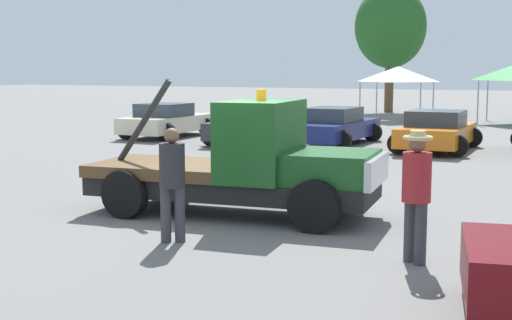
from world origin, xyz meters
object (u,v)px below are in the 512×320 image
canopy_tent_white (398,74)px  traffic_cone (265,176)px  parked_car_navy (335,127)px  tow_truck (248,167)px  person_near_truck (417,186)px  parked_car_cream (167,121)px  parked_car_charcoal (251,125)px  person_at_hood (172,177)px  parked_car_orange (437,131)px  tree_left (390,27)px

canopy_tent_white → traffic_cone: size_ratio=5.73×
traffic_cone → parked_car_navy: bearing=99.5°
tow_truck → canopy_tent_white: 25.33m
person_near_truck → traffic_cone: size_ratio=3.38×
person_near_truck → canopy_tent_white: bearing=-130.8°
parked_car_cream → parked_car_navy: bearing=-89.2°
tow_truck → parked_car_charcoal: size_ratio=1.16×
tow_truck → person_near_truck: (3.51, -1.90, 0.18)m
parked_car_charcoal → parked_car_navy: bearing=-81.0°
tow_truck → parked_car_charcoal: (-5.58, 11.69, -0.26)m
tow_truck → person_at_hood: bearing=-100.4°
tow_truck → canopy_tent_white: (-3.60, 25.03, 1.48)m
parked_car_charcoal → traffic_cone: parked_car_charcoal is taller
parked_car_orange → tree_left: 21.47m
parked_car_charcoal → canopy_tent_white: 13.61m
person_at_hood → canopy_tent_white: (-3.42, 27.34, 1.36)m
tow_truck → tree_left: 32.64m
parked_car_charcoal → parked_car_navy: (2.97, 0.67, -0.00)m
parked_car_cream → canopy_tent_white: size_ratio=1.40×
parked_car_navy → canopy_tent_white: bearing=6.1°
person_near_truck → person_at_hood: bearing=-49.3°
parked_car_navy → traffic_cone: parked_car_navy is taller
person_near_truck → parked_car_orange: (-2.47, 13.90, -0.45)m
parked_car_cream → tow_truck: bearing=-142.2°
tow_truck → person_at_hood: (-0.18, -2.31, 0.12)m
canopy_tent_white → parked_car_cream: bearing=-115.0°
parked_car_cream → canopy_tent_white: (5.96, 12.80, 1.75)m
tow_truck → person_near_truck: tow_truck is taller
person_at_hood → parked_car_orange: 14.37m
person_near_truck → traffic_cone: (-4.55, 4.90, -0.84)m
tow_truck → parked_car_navy: bearing=96.0°
tree_left → tow_truck: bearing=-79.6°
tow_truck → parked_car_cream: 15.52m
parked_car_cream → traffic_cone: parked_car_cream is taller
person_at_hood → parked_car_navy: bearing=-19.3°
parked_car_cream → tree_left: size_ratio=0.57×
parked_car_navy → parked_car_orange: bearing=-93.9°
person_at_hood → canopy_tent_white: bearing=-21.6°
traffic_cone → parked_car_cream: bearing=132.7°
canopy_tent_white → parked_car_navy: bearing=-85.6°
tow_truck → person_near_truck: bearing=-34.3°
person_at_hood → canopy_tent_white: 27.59m
parked_car_orange → tree_left: tree_left is taller
parked_car_cream → parked_car_charcoal: 4.01m
person_at_hood → tree_left: (-5.67, 34.13, 4.16)m
parked_car_orange → tree_left: bearing=18.9°
person_near_truck → parked_car_navy: (-6.12, 14.26, -0.45)m
person_at_hood → parked_car_orange: bearing=-33.5°
person_at_hood → canopy_tent_white: canopy_tent_white is taller
tow_truck → parked_car_orange: bearing=79.1°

